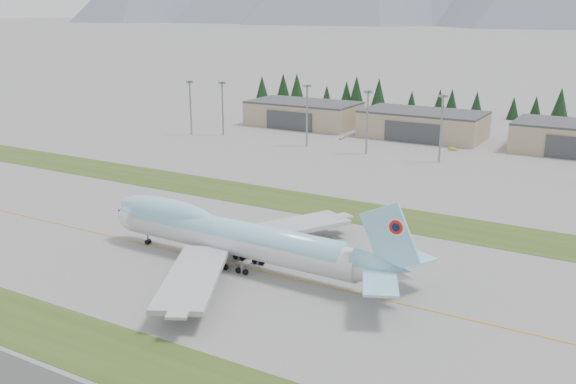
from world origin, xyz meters
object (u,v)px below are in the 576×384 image
Objects in this scene: service_vehicle_a at (342,139)px; service_vehicle_b at (453,150)px; hangar_left at (304,114)px; hangar_center at (423,124)px; boeing_747_freighter at (233,236)px.

service_vehicle_a is 1.01× the size of service_vehicle_b.
hangar_center is at bearing 0.00° from hangar_left.
service_vehicle_b is (44.78, 0.79, 0.00)m from service_vehicle_a.
boeing_747_freighter is 150.42m from hangar_center.
hangar_left is 75.45m from service_vehicle_b.
hangar_left is 55.00m from hangar_center.
hangar_center is 33.48m from service_vehicle_a.
hangar_center is 26.32m from service_vehicle_b.
service_vehicle_a is at bearing 107.41° from boeing_747_freighter.
boeing_747_freighter reaches higher than hangar_left.
boeing_747_freighter is 131.84m from service_vehicle_b.
hangar_left is at bearing 82.22° from service_vehicle_b.
hangar_center is (-11.11, 150.01, -0.80)m from boeing_747_freighter.
hangar_left is 34.55m from service_vehicle_a.
hangar_left is 14.08× the size of service_vehicle_a.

